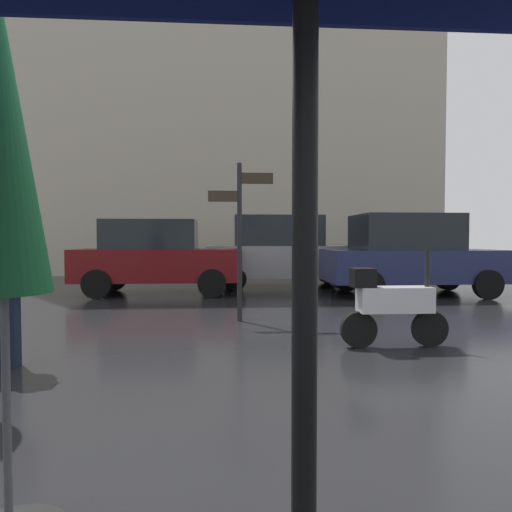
{
  "coord_description": "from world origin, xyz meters",
  "views": [
    {
      "loc": [
        0.23,
        -2.4,
        1.37
      ],
      "look_at": [
        0.73,
        4.59,
        1.11
      ],
      "focal_mm": 32.06,
      "sensor_mm": 36.0,
      "label": 1
    }
  ],
  "objects_px": {
    "folded_patio_umbrella_near": "(2,164)",
    "parked_car_right": "(282,252)",
    "pedestrian_with_bag": "(5,276)",
    "parked_car_left": "(157,256)",
    "parked_scooter": "(391,304)",
    "street_signpost": "(240,225)",
    "parked_car_distant": "(410,254)"
  },
  "relations": [
    {
      "from": "folded_patio_umbrella_near",
      "to": "parked_car_right",
      "type": "xyz_separation_m",
      "value": [
        2.66,
        11.04,
        -0.69
      ]
    },
    {
      "from": "pedestrian_with_bag",
      "to": "parked_car_right",
      "type": "height_order",
      "value": "parked_car_right"
    },
    {
      "from": "folded_patio_umbrella_near",
      "to": "parked_car_left",
      "type": "xyz_separation_m",
      "value": [
        -0.69,
        9.48,
        -0.75
      ]
    },
    {
      "from": "parked_scooter",
      "to": "street_signpost",
      "type": "xyz_separation_m",
      "value": [
        -1.84,
        2.0,
        1.05
      ]
    },
    {
      "from": "parked_car_right",
      "to": "parked_car_distant",
      "type": "bearing_deg",
      "value": 137.6
    },
    {
      "from": "parked_car_right",
      "to": "parked_scooter",
      "type": "bearing_deg",
      "value": 88.55
    },
    {
      "from": "folded_patio_umbrella_near",
      "to": "parked_scooter",
      "type": "height_order",
      "value": "folded_patio_umbrella_near"
    },
    {
      "from": "pedestrian_with_bag",
      "to": "parked_scooter",
      "type": "bearing_deg",
      "value": 151.1
    },
    {
      "from": "pedestrian_with_bag",
      "to": "parked_scooter",
      "type": "distance_m",
      "value": 4.5
    },
    {
      "from": "folded_patio_umbrella_near",
      "to": "pedestrian_with_bag",
      "type": "bearing_deg",
      "value": 114.7
    },
    {
      "from": "folded_patio_umbrella_near",
      "to": "street_signpost",
      "type": "distance_m",
      "value": 5.69
    },
    {
      "from": "parked_car_left",
      "to": "street_signpost",
      "type": "height_order",
      "value": "street_signpost"
    },
    {
      "from": "pedestrian_with_bag",
      "to": "street_signpost",
      "type": "distance_m",
      "value": 3.72
    },
    {
      "from": "parked_car_left",
      "to": "parked_car_distant",
      "type": "distance_m",
      "value": 6.25
    },
    {
      "from": "folded_patio_umbrella_near",
      "to": "pedestrian_with_bag",
      "type": "distance_m",
      "value": 3.35
    },
    {
      "from": "parked_car_right",
      "to": "parked_car_distant",
      "type": "relative_size",
      "value": 1.06
    },
    {
      "from": "parked_car_left",
      "to": "street_signpost",
      "type": "relative_size",
      "value": 1.55
    },
    {
      "from": "parked_scooter",
      "to": "parked_car_distant",
      "type": "distance_m",
      "value": 5.83
    },
    {
      "from": "folded_patio_umbrella_near",
      "to": "parked_car_distant",
      "type": "relative_size",
      "value": 0.58
    },
    {
      "from": "folded_patio_umbrella_near",
      "to": "parked_scooter",
      "type": "xyz_separation_m",
      "value": [
        3.08,
        3.55,
        -1.14
      ]
    },
    {
      "from": "parked_car_left",
      "to": "parked_scooter",
      "type": "bearing_deg",
      "value": -43.92
    },
    {
      "from": "pedestrian_with_bag",
      "to": "parked_scooter",
      "type": "relative_size",
      "value": 1.25
    },
    {
      "from": "folded_patio_umbrella_near",
      "to": "parked_car_right",
      "type": "distance_m",
      "value": 11.38
    },
    {
      "from": "street_signpost",
      "to": "parked_car_distant",
      "type": "bearing_deg",
      "value": 37.41
    },
    {
      "from": "parked_car_left",
      "to": "parked_car_right",
      "type": "height_order",
      "value": "parked_car_right"
    },
    {
      "from": "parked_scooter",
      "to": "parked_car_right",
      "type": "height_order",
      "value": "parked_car_right"
    },
    {
      "from": "street_signpost",
      "to": "parked_scooter",
      "type": "bearing_deg",
      "value": -47.31
    },
    {
      "from": "street_signpost",
      "to": "parked_car_right",
      "type": "bearing_deg",
      "value": 75.42
    },
    {
      "from": "folded_patio_umbrella_near",
      "to": "pedestrian_with_bag",
      "type": "height_order",
      "value": "folded_patio_umbrella_near"
    },
    {
      "from": "parked_scooter",
      "to": "parked_car_left",
      "type": "xyz_separation_m",
      "value": [
        -3.77,
        5.93,
        0.39
      ]
    },
    {
      "from": "pedestrian_with_bag",
      "to": "parked_car_distant",
      "type": "distance_m",
      "value": 9.04
    },
    {
      "from": "parked_car_left",
      "to": "street_signpost",
      "type": "bearing_deg",
      "value": -50.25
    }
  ]
}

